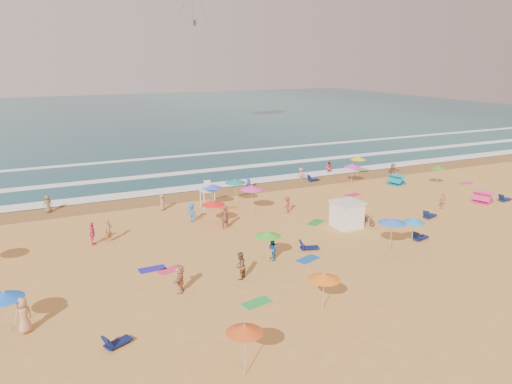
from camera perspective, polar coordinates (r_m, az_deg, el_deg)
name	(u,v)px	position (r m, az deg, el deg)	size (l,w,h in m)	color
ground	(268,231)	(38.99, 1.38, -4.52)	(220.00, 220.00, 0.00)	gold
ocean	(101,117)	(118.68, -17.27, 8.15)	(220.00, 140.00, 0.18)	#0C4756
wet_sand	(212,193)	(49.96, -5.04, -0.12)	(220.00, 220.00, 0.00)	olive
surf_foam	(185,174)	(58.05, -8.08, 2.05)	(200.00, 18.70, 0.05)	white
cabana	(347,215)	(40.33, 10.32, -2.59)	(2.00, 2.00, 2.00)	white
cabana_roof	(347,202)	(40.03, 10.39, -1.14)	(2.20, 2.20, 0.12)	silver
bicycle	(368,220)	(41.38, 12.67, -3.11)	(0.54, 1.56, 0.82)	black
lifeguard_stand	(207,196)	(45.09, -5.57, -0.44)	(1.20, 1.20, 2.10)	white
beach_umbrellas	(266,205)	(38.35, 1.12, -1.47)	(55.71, 30.10, 0.82)	orange
loungers	(360,226)	(40.41, 11.77, -3.87)	(64.23, 24.62, 0.34)	#0F144C
towels	(295,241)	(36.99, 4.45, -5.64)	(56.33, 19.36, 0.03)	red
popup_tents	(437,187)	(53.05, 19.95, 0.59)	(5.07, 10.96, 1.20)	#D93073
beachgoers	(254,209)	(41.74, -0.21, -2.00)	(38.80, 24.27, 2.14)	brown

